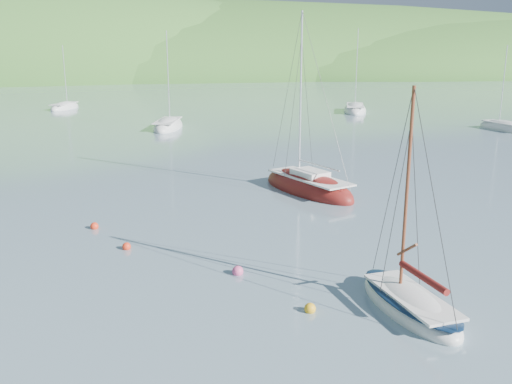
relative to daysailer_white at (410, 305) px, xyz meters
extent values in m
plane|color=slate|center=(-3.74, 0.01, -0.20)|extent=(700.00, 700.00, 0.00)
ellipsoid|color=#316D29|center=(-3.74, 170.01, -0.20)|extent=(440.00, 110.00, 44.00)
ellipsoid|color=#316D29|center=(86.26, 160.01, -0.20)|extent=(240.00, 100.00, 34.00)
ellipsoid|color=white|center=(0.00, 0.01, -0.10)|extent=(2.67, 5.55, 1.31)
cube|color=silver|center=(0.01, -0.10, 0.37)|extent=(2.02, 4.32, 0.10)
cylinder|color=brown|center=(-0.09, 0.64, 3.88)|extent=(0.12, 0.12, 7.11)
ellipsoid|color=#0A1D36|center=(0.00, 0.01, 0.27)|extent=(2.63, 5.49, 0.22)
cylinder|color=maroon|center=(0.09, -0.63, 1.28)|extent=(0.59, 2.57, 0.24)
ellipsoid|color=maroon|center=(0.84, 16.43, -0.04)|extent=(5.62, 8.39, 2.19)
cube|color=silver|center=(0.90, 16.28, 0.73)|extent=(4.29, 6.51, 0.10)
cylinder|color=white|center=(0.46, 17.31, 5.66)|extent=(0.12, 0.12, 9.94)
cube|color=silver|center=(0.90, 16.28, 0.97)|extent=(2.24, 2.63, 0.42)
cylinder|color=white|center=(1.21, 15.55, 1.64)|extent=(1.57, 3.55, 0.09)
ellipsoid|color=white|center=(-6.96, 45.28, -0.05)|extent=(4.49, 8.25, 2.14)
cube|color=silver|center=(-7.00, 45.13, 0.71)|extent=(3.41, 6.41, 0.10)
cylinder|color=white|center=(-6.75, 46.20, 5.36)|extent=(0.12, 0.12, 9.39)
ellipsoid|color=white|center=(18.16, 56.26, -0.04)|extent=(5.42, 8.78, 2.25)
cube|color=silver|center=(18.11, 56.11, 0.75)|extent=(4.14, 6.82, 0.10)
cylinder|color=white|center=(18.48, 57.20, 5.68)|extent=(0.12, 0.12, 9.94)
ellipsoid|color=white|center=(-20.72, 66.95, -0.07)|extent=(4.49, 7.04, 1.81)
cube|color=silver|center=(-20.76, 66.82, 0.58)|extent=(3.43, 5.46, 0.10)
cylinder|color=white|center=(-20.44, 67.70, 4.52)|extent=(0.12, 0.12, 7.97)
ellipsoid|color=white|center=(28.14, 37.72, -0.07)|extent=(3.67, 7.03, 1.83)
cube|color=silver|center=(28.16, 37.58, 0.58)|extent=(2.78, 5.47, 0.10)
cylinder|color=white|center=(27.97, 38.50, 4.56)|extent=(0.12, 0.12, 8.03)
sphere|color=yellow|center=(-3.44, 0.46, -0.08)|extent=(0.40, 0.40, 0.40)
sphere|color=#E7508B|center=(-5.40, 4.17, -0.08)|extent=(0.45, 0.45, 0.45)
sphere|color=#FF3619|center=(-11.59, 11.15, -0.08)|extent=(0.41, 0.41, 0.41)
sphere|color=#FF3619|center=(-9.90, 7.88, -0.08)|extent=(0.38, 0.38, 0.38)
camera|label=1|loc=(-8.43, -16.86, 8.76)|focal=40.00mm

